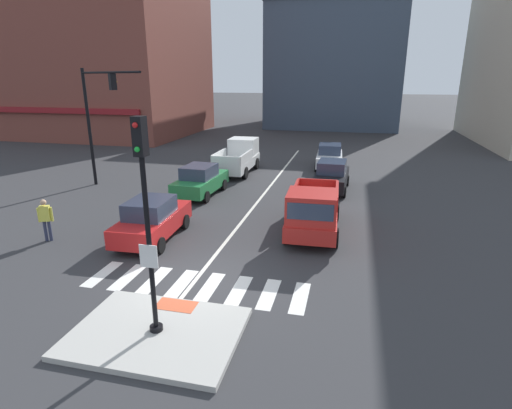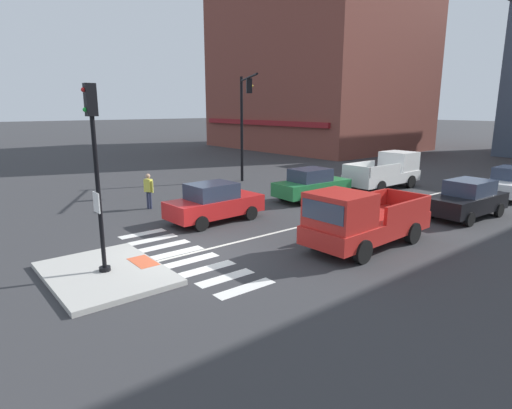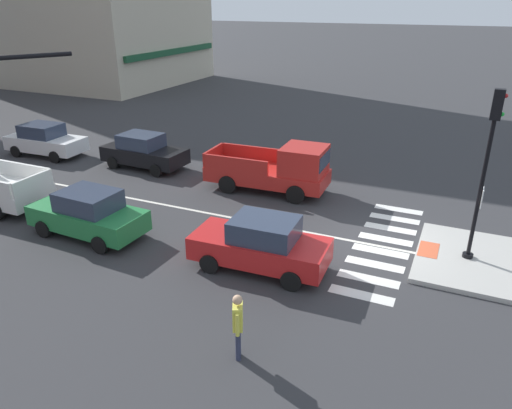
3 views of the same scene
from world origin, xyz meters
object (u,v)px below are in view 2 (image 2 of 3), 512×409
traffic_light_mast (244,113)px  car_white_eastbound_distant (511,183)px  pickup_truck_white_westbound_distant (387,172)px  car_green_westbound_far (311,184)px  car_black_eastbound_far (467,199)px  pickup_truck_red_eastbound_mid (360,221)px  pedestrian_at_curb_left (149,188)px  signal_pole (96,163)px  car_red_westbound_near (214,203)px

traffic_light_mast → car_white_eastbound_distant: 15.15m
traffic_light_mast → pickup_truck_white_westbound_distant: traffic_light_mast is taller
traffic_light_mast → car_green_westbound_far: 6.85m
traffic_light_mast → car_black_eastbound_far: bearing=11.3°
car_white_eastbound_distant → pickup_truck_red_eastbound_mid: pickup_truck_red_eastbound_mid is taller
pedestrian_at_curb_left → car_white_eastbound_distant: bearing=58.5°
signal_pole → car_red_westbound_near: signal_pole is taller
car_white_eastbound_distant → traffic_light_mast: bearing=-145.4°
car_red_westbound_near → car_black_eastbound_far: 10.93m
car_green_westbound_far → pedestrian_at_curb_left: 8.15m
car_white_eastbound_distant → car_red_westbound_near: bearing=-111.7°
pedestrian_at_curb_left → car_black_eastbound_far: bearing=44.5°
car_red_westbound_near → pickup_truck_white_westbound_distant: 12.17m
car_red_westbound_near → pedestrian_at_curb_left: 4.02m
car_black_eastbound_far → pickup_truck_red_eastbound_mid: 7.03m
car_black_eastbound_far → pedestrian_at_curb_left: pedestrian_at_curb_left is taller
car_green_westbound_far → pickup_truck_red_eastbound_mid: bearing=-34.2°
car_green_westbound_far → pickup_truck_red_eastbound_mid: size_ratio=0.81×
car_green_westbound_far → car_black_eastbound_far: 7.24m
signal_pole → pickup_truck_red_eastbound_mid: signal_pole is taller
car_green_westbound_far → car_white_eastbound_distant: 10.56m
car_black_eastbound_far → pedestrian_at_curb_left: (-10.20, -10.03, 0.17)m
car_black_eastbound_far → pickup_truck_red_eastbound_mid: pickup_truck_red_eastbound_mid is taller
car_green_westbound_far → pickup_truck_red_eastbound_mid: (6.42, -4.37, 0.17)m
car_white_eastbound_distant → pickup_truck_white_westbound_distant: (-5.79, -2.58, 0.17)m
car_white_eastbound_distant → pedestrian_at_curb_left: (-9.73, -15.88, 0.17)m
signal_pole → car_green_westbound_far: size_ratio=1.24×
car_green_westbound_far → car_black_eastbound_far: same height
car_green_westbound_far → car_black_eastbound_far: (6.74, 2.65, 0.00)m
car_black_eastbound_far → pedestrian_at_curb_left: bearing=-135.5°
car_green_westbound_far → pedestrian_at_curb_left: size_ratio=2.50×
pickup_truck_white_westbound_distant → pickup_truck_red_eastbound_mid: bearing=-60.0°
car_red_westbound_near → car_white_eastbound_distant: (5.88, 14.75, 0.00)m
signal_pole → car_white_eastbound_distant: size_ratio=1.24×
signal_pole → pedestrian_at_curb_left: bearing=146.2°
traffic_light_mast → pickup_truck_red_eastbound_mid: traffic_light_mast is taller
car_red_westbound_near → car_black_eastbound_far: size_ratio=1.00×
pickup_truck_red_eastbound_mid → signal_pole: bearing=-111.8°
car_green_westbound_far → pedestrian_at_curb_left: (-3.46, -7.38, 0.17)m
car_green_westbound_far → car_black_eastbound_far: size_ratio=1.00×
car_black_eastbound_far → pedestrian_at_curb_left: size_ratio=2.49×
traffic_light_mast → pickup_truck_white_westbound_distant: size_ratio=1.28×
pickup_truck_red_eastbound_mid → car_white_eastbound_distant: bearing=90.7°
car_green_westbound_far → pedestrian_at_curb_left: bearing=-115.1°
signal_pole → pedestrian_at_curb_left: size_ratio=3.09×
pickup_truck_red_eastbound_mid → pedestrian_at_curb_left: 10.33m
traffic_light_mast → car_red_westbound_near: 9.62m
car_red_westbound_near → pedestrian_at_curb_left: size_ratio=2.50×
car_white_eastbound_distant → pickup_truck_white_westbound_distant: size_ratio=0.82×
car_white_eastbound_distant → pickup_truck_red_eastbound_mid: size_ratio=0.81×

